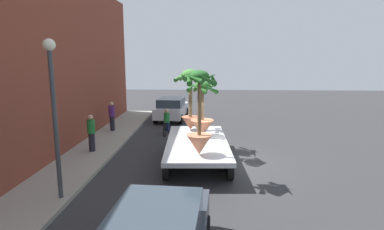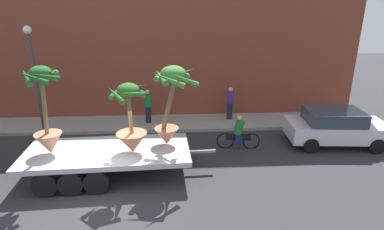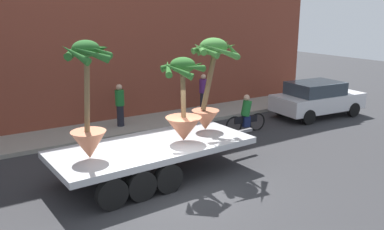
# 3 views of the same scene
# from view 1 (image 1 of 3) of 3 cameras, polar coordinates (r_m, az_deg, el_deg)

# --- Properties ---
(ground_plane) EXTENTS (60.00, 60.00, 0.00)m
(ground_plane) POSITION_cam_1_polar(r_m,az_deg,el_deg) (13.90, 5.82, -8.42)
(ground_plane) COLOR #2D2D30
(sidewalk) EXTENTS (24.00, 2.20, 0.15)m
(sidewalk) POSITION_cam_1_polar(r_m,az_deg,el_deg) (14.83, -18.63, -7.40)
(sidewalk) COLOR gray
(sidewalk) RESTS_ON ground
(building_facade) EXTENTS (24.00, 1.20, 8.37)m
(building_facade) POSITION_cam_1_polar(r_m,az_deg,el_deg) (14.89, -25.74, 8.29)
(building_facade) COLOR brown
(building_facade) RESTS_ON ground
(flatbed_trailer) EXTENTS (6.79, 2.79, 0.98)m
(flatbed_trailer) POSITION_cam_1_polar(r_m,az_deg,el_deg) (13.31, 0.92, -5.75)
(flatbed_trailer) COLOR #B7BABF
(flatbed_trailer) RESTS_ON ground
(potted_palm_rear) EXTENTS (1.67, 1.77, 2.89)m
(potted_palm_rear) POSITION_cam_1_polar(r_m,az_deg,el_deg) (15.40, -0.20, 3.55)
(potted_palm_rear) COLOR #B26647
(potted_palm_rear) RESTS_ON flatbed_trailer
(potted_palm_middle) EXTENTS (1.35, 1.41, 2.45)m
(potted_palm_middle) POSITION_cam_1_polar(r_m,az_deg,el_deg) (14.15, 1.83, 0.22)
(potted_palm_middle) COLOR #B26647
(potted_palm_middle) RESTS_ON flatbed_trailer
(potted_palm_front) EXTENTS (1.32, 1.28, 3.03)m
(potted_palm_front) POSITION_cam_1_polar(r_m,az_deg,el_deg) (11.36, 1.36, -0.41)
(potted_palm_front) COLOR #C17251
(potted_palm_front) RESTS_ON flatbed_trailer
(cyclist) EXTENTS (1.84, 0.38, 1.54)m
(cyclist) POSITION_cam_1_polar(r_m,az_deg,el_deg) (18.62, -4.51, -1.41)
(cyclist) COLOR black
(cyclist) RESTS_ON ground
(parked_car) EXTENTS (4.29, 2.19, 1.58)m
(parked_car) POSITION_cam_1_polar(r_m,az_deg,el_deg) (22.79, -3.66, 1.19)
(parked_car) COLOR silver
(parked_car) RESTS_ON ground
(pedestrian_near_gate) EXTENTS (0.36, 0.36, 1.71)m
(pedestrian_near_gate) POSITION_cam_1_polar(r_m,az_deg,el_deg) (19.39, -14.08, -0.09)
(pedestrian_near_gate) COLOR black
(pedestrian_near_gate) RESTS_ON sidewalk
(pedestrian_far_left) EXTENTS (0.36, 0.36, 1.71)m
(pedestrian_far_left) POSITION_cam_1_polar(r_m,az_deg,el_deg) (15.40, -17.49, -2.95)
(pedestrian_far_left) COLOR black
(pedestrian_far_left) RESTS_ON sidewalk
(street_lamp) EXTENTS (0.36, 0.36, 4.83)m
(street_lamp) POSITION_cam_1_polar(r_m,az_deg,el_deg) (10.26, -23.46, 2.58)
(street_lamp) COLOR #383D42
(street_lamp) RESTS_ON sidewalk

